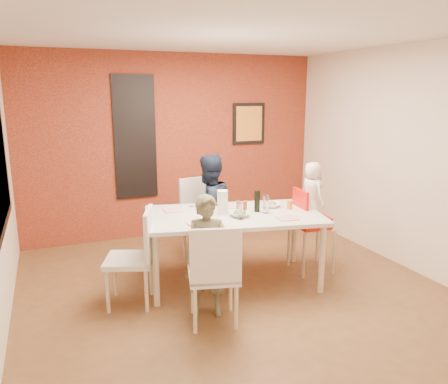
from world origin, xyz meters
name	(u,v)px	position (x,y,z in m)	size (l,w,h in m)	color
ground	(234,290)	(0.00, 0.00, 0.00)	(4.50, 4.50, 0.00)	brown
ceiling	(236,32)	(0.00, 0.00, 2.70)	(4.50, 4.50, 0.02)	silver
wall_back	(175,146)	(0.00, 2.25, 1.35)	(4.50, 0.02, 2.70)	beige
wall_front	(393,233)	(0.00, -2.25, 1.35)	(4.50, 0.02, 2.70)	beige
wall_right	(403,158)	(2.25, 0.00, 1.35)	(0.02, 4.50, 2.70)	beige
brick_accent_wall	(175,146)	(0.00, 2.23, 1.35)	(4.50, 0.02, 2.70)	maroon
glassblock_strip	(135,137)	(-0.60, 2.21, 1.50)	(0.55, 0.03, 1.70)	silver
glassblock_surround	(135,137)	(-0.60, 2.21, 1.50)	(0.60, 0.03, 1.76)	black
art_print_frame	(249,124)	(1.20, 2.21, 1.65)	(0.54, 0.03, 0.64)	black
art_print_canvas	(249,124)	(1.20, 2.19, 1.65)	(0.44, 0.01, 0.54)	gold
dining_table	(233,220)	(0.09, 0.23, 0.74)	(2.12, 1.46, 0.81)	silver
chair_near	(214,271)	(-0.47, -0.62, 0.55)	(0.56, 0.56, 0.99)	silver
chair_far	(201,214)	(0.00, 1.09, 0.59)	(0.55, 0.55, 1.05)	beige
chair_left	(138,252)	(-1.02, 0.10, 0.56)	(0.59, 0.59, 1.00)	silver
high_chair	(308,222)	(1.04, 0.18, 0.61)	(0.46, 0.46, 1.02)	red
child_near	(207,256)	(-0.45, -0.37, 0.60)	(0.44, 0.29, 1.20)	#605D44
child_far	(209,210)	(0.01, 0.83, 0.70)	(0.68, 0.53, 1.40)	black
toddler	(312,193)	(1.07, 0.17, 0.97)	(0.36, 0.23, 0.74)	silver
plate_near_left	(201,224)	(-0.39, -0.04, 0.81)	(0.24, 0.24, 0.01)	white
plate_far_mid	(227,206)	(0.14, 0.54, 0.81)	(0.23, 0.23, 0.01)	white
plate_near_right	(287,218)	(0.54, -0.16, 0.81)	(0.21, 0.21, 0.01)	silver
plate_far_left	(173,210)	(-0.51, 0.61, 0.81)	(0.20, 0.20, 0.01)	white
salad_bowl_a	(240,214)	(0.11, 0.11, 0.84)	(0.22, 0.22, 0.05)	white
salad_bowl_b	(271,205)	(0.61, 0.33, 0.83)	(0.21, 0.21, 0.05)	white
wine_bottle	(257,201)	(0.37, 0.21, 0.93)	(0.07, 0.07, 0.25)	black
wine_glass_a	(241,211)	(0.07, 0.01, 0.90)	(0.06, 0.06, 0.18)	white
wine_glass_b	(266,204)	(0.43, 0.13, 0.91)	(0.07, 0.07, 0.21)	silver
paper_towel_roll	(222,202)	(-0.03, 0.27, 0.94)	(0.12, 0.12, 0.27)	white
condiment_red	(244,208)	(0.19, 0.17, 0.88)	(0.04, 0.04, 0.14)	red
condiment_green	(245,207)	(0.23, 0.22, 0.88)	(0.04, 0.04, 0.14)	#377226
condiment_brown	(238,206)	(0.16, 0.28, 0.87)	(0.03, 0.03, 0.13)	brown
sippy_cup	(290,205)	(0.77, 0.17, 0.86)	(0.06, 0.06, 0.10)	orange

